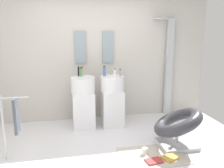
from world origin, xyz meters
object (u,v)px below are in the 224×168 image
object	(u,v)px
pedestal_sink_left	(83,101)
soap_bottle_white	(115,73)
coffee_mug	(145,151)
pedestal_sink_right	(112,100)
towel_rack	(14,117)
soap_bottle_black	(79,72)
soap_bottle_green	(81,72)
shower_column	(168,65)
magazine_red	(154,161)
soap_bottle_grey	(120,73)
soap_bottle_blue	(104,71)
magazine_ochre	(170,158)
lounge_chair	(178,125)
soap_bottle_amber	(82,72)

from	to	relation	value
pedestal_sink_left	soap_bottle_white	xyz separation A→B (m)	(0.57, -0.13, 0.54)
pedestal_sink_left	coffee_mug	size ratio (longest dim) A/B	11.22
pedestal_sink_right	towel_rack	xyz separation A→B (m)	(-1.58, -0.97, 0.13)
soap_bottle_black	soap_bottle_green	bearing A→B (deg)	-34.68
pedestal_sink_left	shower_column	size ratio (longest dim) A/B	0.52
magazine_red	soap_bottle_grey	size ratio (longest dim) A/B	1.57
shower_column	soap_bottle_blue	xyz separation A→B (m)	(-1.44, -0.34, -0.02)
magazine_red	soap_bottle_white	distance (m)	1.69
magazine_ochre	soap_bottle_black	distance (m)	2.19
lounge_chair	soap_bottle_grey	xyz separation A→B (m)	(-0.69, 1.01, 0.68)
soap_bottle_white	soap_bottle_blue	xyz separation A→B (m)	(-0.16, 0.17, 0.02)
towel_rack	magazine_ochre	world-z (taller)	towel_rack
shower_column	soap_bottle_amber	xyz separation A→B (m)	(-1.85, -0.24, -0.03)
pedestal_sink_left	soap_bottle_black	xyz separation A→B (m)	(-0.07, 0.13, 0.55)
magazine_red	coffee_mug	size ratio (longest dim) A/B	2.37
soap_bottle_green	soap_bottle_blue	distance (m)	0.44
soap_bottle_amber	soap_bottle_blue	size ratio (longest dim) A/B	0.91
soap_bottle_white	lounge_chair	bearing A→B (deg)	-49.27
magazine_ochre	coffee_mug	world-z (taller)	coffee_mug
soap_bottle_white	soap_bottle_black	distance (m)	0.69
magazine_ochre	soap_bottle_grey	distance (m)	1.75
pedestal_sink_left	lounge_chair	world-z (taller)	pedestal_sink_left
pedestal_sink_right	soap_bottle_white	distance (m)	0.55
soap_bottle_grey	soap_bottle_amber	size ratio (longest dim) A/B	0.81
shower_column	soap_bottle_blue	world-z (taller)	shower_column
pedestal_sink_left	shower_column	xyz separation A→B (m)	(1.85, 0.38, 0.58)
pedestal_sink_right	soap_bottle_black	world-z (taller)	soap_bottle_black
towel_rack	soap_bottle_amber	world-z (taller)	soap_bottle_amber
pedestal_sink_right	soap_bottle_amber	distance (m)	0.79
shower_column	soap_bottle_amber	size ratio (longest dim) A/B	11.60
towel_rack	pedestal_sink_right	bearing A→B (deg)	31.56
pedestal_sink_left	soap_bottle_green	xyz separation A→B (m)	(-0.03, 0.10, 0.54)
magazine_ochre	pedestal_sink_left	bearing A→B (deg)	102.54
towel_rack	coffee_mug	world-z (taller)	towel_rack
lounge_chair	magazine_ochre	distance (m)	0.56
towel_rack	soap_bottle_black	size ratio (longest dim) A/B	5.12
shower_column	soap_bottle_amber	world-z (taller)	shower_column
lounge_chair	soap_bottle_amber	world-z (taller)	soap_bottle_amber
pedestal_sink_left	lounge_chair	xyz separation A→B (m)	(1.38, -1.07, -0.15)
coffee_mug	soap_bottle_black	bearing A→B (deg)	122.34
soap_bottle_grey	magazine_ochre	bearing A→B (deg)	-73.35
pedestal_sink_left	soap_bottle_white	size ratio (longest dim) A/B	6.53
coffee_mug	soap_bottle_grey	xyz separation A→B (m)	(-0.10, 1.18, 0.97)
lounge_chair	soap_bottle_blue	distance (m)	1.63
soap_bottle_white	soap_bottle_grey	distance (m)	0.14
towel_rack	soap_bottle_white	world-z (taller)	soap_bottle_white
magazine_red	soap_bottle_black	size ratio (longest dim) A/B	1.21
pedestal_sink_left	magazine_red	distance (m)	1.75
soap_bottle_green	magazine_ochre	bearing A→B (deg)	-53.40
magazine_red	soap_bottle_amber	distance (m)	2.07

